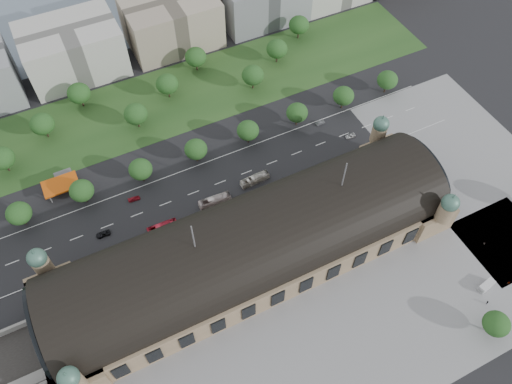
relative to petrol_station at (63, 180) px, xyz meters
name	(u,v)px	position (x,y,z in m)	size (l,w,h in m)	color
ground	(252,260)	(53.91, -65.28, -2.95)	(900.00, 900.00, 0.00)	black
station	(252,246)	(53.91, -65.28, 7.33)	(150.00, 48.40, 44.30)	#9E8162
plaza_south	(338,354)	(63.91, -109.28, -2.95)	(190.00, 48.00, 0.12)	gray
plaza_east	(470,164)	(156.91, -65.28, -2.95)	(56.00, 100.00, 0.12)	gray
road_slab	(165,204)	(33.91, -27.28, -2.95)	(260.00, 26.00, 0.10)	black
grass_belt	(134,112)	(38.91, 27.72, -2.95)	(300.00, 45.00, 0.10)	#21451B
petrol_station	(63,180)	(0.00, 0.00, 0.00)	(14.00, 13.00, 5.05)	#CC4F0C
office_3	(73,50)	(23.91, 67.72, 9.05)	(45.00, 32.00, 24.00)	beige
office_4	(172,21)	(73.91, 67.72, 9.05)	(45.00, 32.00, 24.00)	tan
tree_row_2	(19,213)	(-18.09, -12.28, 4.48)	(9.60, 9.60, 11.52)	#2D2116
tree_row_3	(82,191)	(5.91, -12.28, 4.48)	(9.60, 9.60, 11.52)	#2D2116
tree_row_4	(140,169)	(29.91, -12.28, 4.48)	(9.60, 9.60, 11.52)	#2D2116
tree_row_5	(196,149)	(53.91, -12.28, 4.48)	(9.60, 9.60, 11.52)	#2D2116
tree_row_6	(248,130)	(77.91, -12.28, 4.48)	(9.60, 9.60, 11.52)	#2D2116
tree_row_7	(297,113)	(101.91, -12.28, 4.48)	(9.60, 9.60, 11.52)	#2D2116
tree_row_8	(343,96)	(125.91, -12.28, 4.48)	(9.60, 9.60, 11.52)	#2D2116
tree_row_9	(387,80)	(149.91, -12.28, 4.48)	(9.60, 9.60, 11.52)	#2D2116
tree_belt_3	(2,158)	(-19.09, 17.72, 5.10)	(10.40, 10.40, 12.48)	#2D2116
tree_belt_4	(42,124)	(-0.09, 29.72, 5.10)	(10.40, 10.40, 12.48)	#2D2116
tree_belt_5	(79,93)	(18.91, 41.72, 5.10)	(10.40, 10.40, 12.48)	#2D2116
tree_belt_6	(136,114)	(37.91, 17.72, 5.10)	(10.40, 10.40, 12.48)	#2D2116
tree_belt_7	(167,84)	(56.91, 29.72, 5.10)	(10.40, 10.40, 12.48)	#2D2116
tree_belt_8	(196,57)	(75.91, 41.72, 5.10)	(10.40, 10.40, 12.48)	#2D2116
tree_belt_9	(253,75)	(94.91, 17.72, 5.10)	(10.40, 10.40, 12.48)	#2D2116
tree_belt_10	(277,49)	(113.91, 29.72, 5.10)	(10.40, 10.40, 12.48)	#2D2116
tree_belt_11	(299,25)	(132.91, 41.72, 5.10)	(10.40, 10.40, 12.48)	#2D2116
tree_plaza_s	(496,324)	(113.91, -125.28, 3.86)	(9.00, 9.00, 10.64)	#2D2116
traffic_car_2	(103,234)	(7.58, -30.55, -2.20)	(2.49, 5.39, 1.50)	black
traffic_car_3	(134,199)	(23.37, -19.93, -2.26)	(1.94, 4.78, 1.39)	maroon
traffic_car_4	(219,201)	(53.70, -35.93, -2.22)	(1.73, 4.31, 1.47)	#171D42
traffic_car_5	(320,123)	(111.88, -16.88, -2.22)	(1.53, 4.40, 1.45)	#53555A
traffic_car_6	(350,136)	(119.72, -29.54, -2.30)	(2.16, 4.69, 1.30)	#BCBDBF
parked_car_0	(70,281)	(-8.62, -44.28, -2.20)	(1.58, 4.53, 1.49)	black
parked_car_1	(115,262)	(7.91, -44.28, -2.26)	(2.28, 4.95, 1.38)	maroon
parked_car_2	(86,274)	(-2.60, -44.28, -2.30)	(1.82, 4.48, 1.30)	#171D43
parked_car_3	(83,275)	(-4.04, -44.28, -2.22)	(1.72, 4.28, 1.46)	slate
parked_car_4	(144,251)	(19.08, -44.28, -2.25)	(1.49, 4.26, 1.40)	#BCBCBE
parked_car_5	(126,248)	(13.66, -40.28, -2.16)	(2.63, 5.70, 1.58)	gray
parked_car_6	(149,239)	(22.70, -40.28, -2.29)	(1.85, 4.56, 1.32)	black
bus_west	(162,227)	(28.91, -38.28, -1.28)	(2.81, 12.00, 3.34)	red
bus_mid	(215,201)	(51.92, -35.89, -1.09)	(3.12, 13.33, 3.71)	silver
bus_east	(255,179)	(70.89, -33.28, -1.19)	(2.96, 12.65, 3.52)	silver
van_south	(486,286)	(123.58, -112.23, -1.64)	(6.66, 3.59, 2.74)	silver
pedestrian_2	(484,243)	(135.44, -98.16, -2.17)	(0.76, 0.44, 1.56)	gray
pedestrian_3	(509,283)	(132.11, -114.73, -2.00)	(1.12, 0.53, 1.90)	gray
pedestrian_4	(487,303)	(119.97, -117.18, -2.06)	(1.15, 0.50, 1.78)	gray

